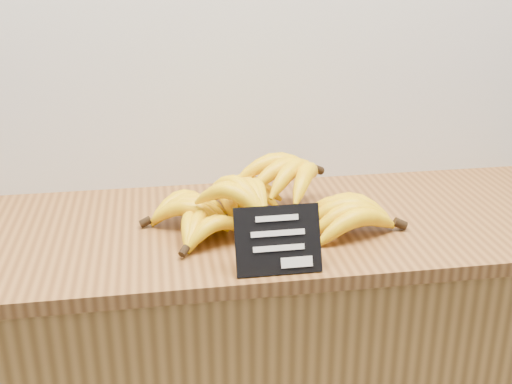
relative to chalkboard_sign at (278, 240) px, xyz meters
name	(u,v)px	position (x,y,z in m)	size (l,w,h in m)	color
counter_top	(252,228)	(-0.01, 0.22, -0.08)	(1.52, 0.54, 0.03)	brown
chalkboard_sign	(278,240)	(0.00, 0.00, 0.00)	(0.16, 0.01, 0.13)	black
banana_pile	(263,202)	(0.01, 0.21, -0.01)	(0.55, 0.39, 0.12)	yellow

